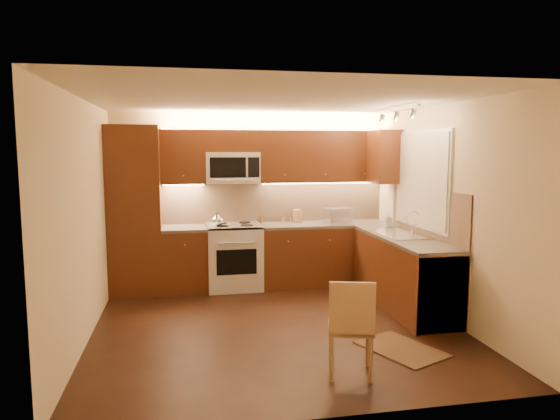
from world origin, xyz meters
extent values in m
cube|color=black|center=(0.00, 0.00, 0.00)|extent=(4.00, 4.00, 0.01)
cube|color=beige|center=(0.00, 0.00, 2.50)|extent=(4.00, 4.00, 0.01)
cube|color=beige|center=(0.00, 2.00, 1.25)|extent=(4.00, 0.01, 2.50)
cube|color=beige|center=(0.00, -2.00, 1.25)|extent=(4.00, 0.01, 2.50)
cube|color=beige|center=(-2.00, 0.00, 1.25)|extent=(0.01, 4.00, 2.50)
cube|color=beige|center=(2.00, 0.00, 1.25)|extent=(0.01, 4.00, 2.50)
cube|color=#4B2710|center=(-1.65, 1.70, 1.15)|extent=(0.70, 0.60, 2.30)
cube|color=#4B2710|center=(-0.99, 1.70, 0.43)|extent=(0.62, 0.60, 0.86)
cube|color=#3D3B38|center=(-0.99, 1.70, 0.88)|extent=(0.62, 0.60, 0.04)
cube|color=#4B2710|center=(1.04, 1.70, 0.43)|extent=(1.92, 0.60, 0.86)
cube|color=#3D3B38|center=(1.04, 1.70, 0.88)|extent=(1.92, 0.60, 0.04)
cube|color=#4B2710|center=(1.70, 0.40, 0.43)|extent=(0.60, 2.00, 0.86)
cube|color=#3D3B38|center=(1.70, 0.40, 0.88)|extent=(0.60, 2.00, 0.04)
cube|color=silver|center=(1.70, -0.30, 0.43)|extent=(0.58, 0.60, 0.84)
cube|color=tan|center=(0.35, 1.99, 1.20)|extent=(3.30, 0.02, 0.60)
cube|color=tan|center=(1.99, 0.40, 1.20)|extent=(0.02, 2.00, 0.60)
cube|color=#4B2710|center=(-0.99, 1.82, 1.88)|extent=(0.62, 0.35, 0.75)
cube|color=#4B2710|center=(1.04, 1.82, 1.88)|extent=(1.92, 0.35, 0.75)
cube|color=#4B2710|center=(-0.30, 1.82, 2.09)|extent=(0.76, 0.35, 0.31)
cube|color=#4B2710|center=(1.82, 1.40, 1.88)|extent=(0.35, 0.50, 0.75)
cube|color=silver|center=(1.99, 0.55, 1.60)|extent=(0.03, 1.44, 1.24)
cube|color=silver|center=(1.97, 0.55, 1.60)|extent=(0.02, 1.36, 1.16)
cube|color=silver|center=(1.55, 0.40, 2.46)|extent=(0.04, 1.20, 0.03)
cube|color=silver|center=(1.23, 1.69, 1.01)|extent=(0.41, 0.34, 0.22)
cube|color=#A47C4A|center=(0.66, 1.82, 1.00)|extent=(0.11, 0.16, 0.19)
cylinder|color=silver|center=(0.45, 1.83, 0.94)|extent=(0.05, 0.05, 0.09)
cylinder|color=brown|center=(0.14, 1.94, 0.95)|extent=(0.04, 0.04, 0.10)
cylinder|color=silver|center=(0.56, 1.87, 0.94)|extent=(0.06, 0.06, 0.08)
cylinder|color=brown|center=(0.49, 1.94, 0.95)|extent=(0.06, 0.06, 0.10)
imported|color=silver|center=(1.83, 1.20, 1.00)|extent=(0.10, 0.10, 0.20)
cube|color=black|center=(1.10, -0.90, 0.01)|extent=(0.83, 0.97, 0.01)
camera|label=1|loc=(-0.99, -5.40, 1.98)|focal=32.40mm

